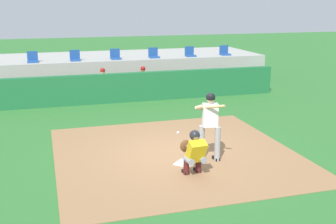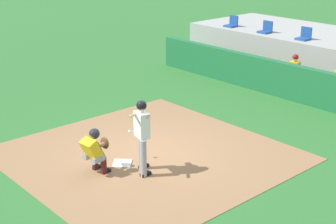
% 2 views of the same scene
% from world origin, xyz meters
% --- Properties ---
extents(ground_plane, '(80.00, 80.00, 0.00)m').
position_xyz_m(ground_plane, '(0.00, 0.00, 0.00)').
color(ground_plane, '#2D6B2D').
extents(dirt_infield, '(6.40, 6.40, 0.01)m').
position_xyz_m(dirt_infield, '(0.00, 0.00, 0.01)').
color(dirt_infield, '#936B47').
rests_on(dirt_infield, ground).
extents(home_plate, '(0.62, 0.62, 0.02)m').
position_xyz_m(home_plate, '(0.00, -0.80, 0.02)').
color(home_plate, white).
rests_on(home_plate, dirt_infield).
extents(batter_at_plate, '(0.63, 0.82, 1.80)m').
position_xyz_m(batter_at_plate, '(0.69, -0.72, 1.04)').
color(batter_at_plate, '#99999E').
rests_on(batter_at_plate, ground).
extents(catcher_crouched, '(0.51, 1.43, 1.13)m').
position_xyz_m(catcher_crouched, '(-0.02, -1.54, 0.61)').
color(catcher_crouched, gray).
rests_on(catcher_crouched, ground).
extents(dugout_wall, '(13.00, 0.30, 1.20)m').
position_xyz_m(dugout_wall, '(0.00, 6.50, 0.60)').
color(dugout_wall, '#1E6638').
rests_on(dugout_wall, ground).
extents(dugout_bench, '(11.80, 0.44, 0.45)m').
position_xyz_m(dugout_bench, '(0.00, 7.50, 0.23)').
color(dugout_bench, olive).
rests_on(dugout_bench, ground).
extents(dugout_player_0, '(0.49, 0.70, 1.30)m').
position_xyz_m(dugout_player_0, '(-0.88, 7.34, 0.67)').
color(dugout_player_0, '#939399').
rests_on(dugout_player_0, ground).
extents(dugout_player_1, '(0.49, 0.70, 1.30)m').
position_xyz_m(dugout_player_1, '(0.87, 7.34, 0.67)').
color(dugout_player_1, '#939399').
rests_on(dugout_player_1, ground).
extents(stands_platform, '(15.00, 4.40, 1.40)m').
position_xyz_m(stands_platform, '(0.00, 10.90, 0.70)').
color(stands_platform, '#9E9E99').
rests_on(stands_platform, ground).
extents(stadium_seat_1, '(0.46, 0.46, 0.48)m').
position_xyz_m(stadium_seat_1, '(-3.71, 9.38, 1.53)').
color(stadium_seat_1, '#1E478C').
rests_on(stadium_seat_1, stands_platform).
extents(stadium_seat_2, '(0.46, 0.46, 0.48)m').
position_xyz_m(stadium_seat_2, '(-1.86, 9.38, 1.53)').
color(stadium_seat_2, '#1E478C').
rests_on(stadium_seat_2, stands_platform).
extents(stadium_seat_3, '(0.46, 0.46, 0.48)m').
position_xyz_m(stadium_seat_3, '(0.00, 9.38, 1.53)').
color(stadium_seat_3, '#1E478C').
rests_on(stadium_seat_3, stands_platform).
extents(stadium_seat_4, '(0.46, 0.46, 0.48)m').
position_xyz_m(stadium_seat_4, '(1.86, 9.38, 1.53)').
color(stadium_seat_4, '#1E478C').
rests_on(stadium_seat_4, stands_platform).
extents(stadium_seat_5, '(0.46, 0.46, 0.48)m').
position_xyz_m(stadium_seat_5, '(3.71, 9.38, 1.53)').
color(stadium_seat_5, '#1E478C').
rests_on(stadium_seat_5, stands_platform).
extents(stadium_seat_6, '(0.46, 0.46, 0.48)m').
position_xyz_m(stadium_seat_6, '(5.57, 9.38, 1.53)').
color(stadium_seat_6, '#1E478C').
rests_on(stadium_seat_6, stands_platform).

